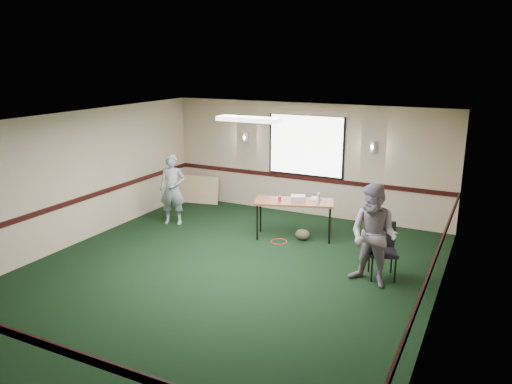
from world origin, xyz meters
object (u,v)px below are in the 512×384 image
at_px(person_right, 374,236).
at_px(projector, 298,198).
at_px(person_left, 172,189).
at_px(conference_chair, 382,245).
at_px(folding_table, 294,204).

bearing_deg(person_right, projector, 155.23).
distance_m(projector, person_right, 2.55).
xyz_separation_m(projector, person_left, (-2.90, -0.44, -0.05)).
bearing_deg(person_left, conference_chair, -28.24).
relative_size(conference_chair, person_right, 0.55).
bearing_deg(person_left, folding_table, -12.79).
bearing_deg(conference_chair, person_right, -118.85).
distance_m(folding_table, conference_chair, 2.36).
height_order(folding_table, projector, projector).
distance_m(folding_table, projector, 0.14).
height_order(folding_table, person_right, person_right).
bearing_deg(folding_table, person_right, -55.03).
height_order(folding_table, conference_chair, conference_chair).
xyz_separation_m(folding_table, person_right, (2.03, -1.52, 0.12)).
bearing_deg(projector, conference_chair, -49.79).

